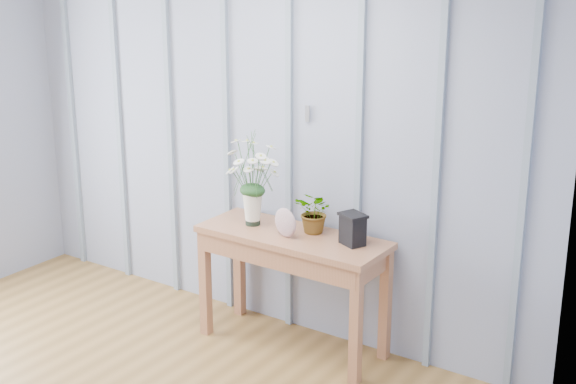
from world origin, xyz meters
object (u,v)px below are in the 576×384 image
Objects in this scene: felt_disc_vessel at (285,223)px; carved_box at (353,229)px; sideboard at (293,252)px; daisy_vase at (252,169)px.

carved_box is at bearing 28.96° from felt_disc_vessel.
sideboard is 2.06× the size of daisy_vase.
felt_disc_vessel is (-0.01, -0.07, 0.20)m from sideboard.
sideboard is 6.28× the size of carved_box.
daisy_vase is 3.05× the size of carved_box.
carved_box is at bearing 7.09° from sideboard.
daisy_vase is 3.22× the size of felt_disc_vessel.
sideboard is 0.22m from felt_disc_vessel.
felt_disc_vessel reaches higher than sideboard.
felt_disc_vessel is at bearing -96.21° from sideboard.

